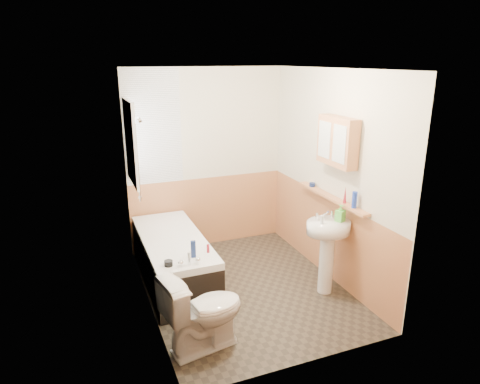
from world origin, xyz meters
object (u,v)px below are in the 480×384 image
sink (328,242)px  medicine_cabinet (337,141)px  pine_shelf (331,197)px  bathtub (173,258)px  toilet (203,311)px

sink → medicine_cabinet: size_ratio=1.64×
sink → pine_shelf: 0.55m
pine_shelf → medicine_cabinet: medicine_cabinet is taller
medicine_cabinet → sink: bearing=-131.4°
bathtub → pine_shelf: (1.77, -0.61, 0.74)m
toilet → pine_shelf: bearing=-78.5°
pine_shelf → toilet: bearing=-158.0°
sink → medicine_cabinet: 1.13m
pine_shelf → medicine_cabinet: bearing=-107.5°
toilet → medicine_cabinet: size_ratio=1.29×
toilet → sink: size_ratio=0.78×
toilet → sink: 1.68m
pine_shelf → sink: bearing=-125.2°
pine_shelf → medicine_cabinet: (-0.03, -0.09, 0.68)m
medicine_cabinet → toilet: bearing=-160.2°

